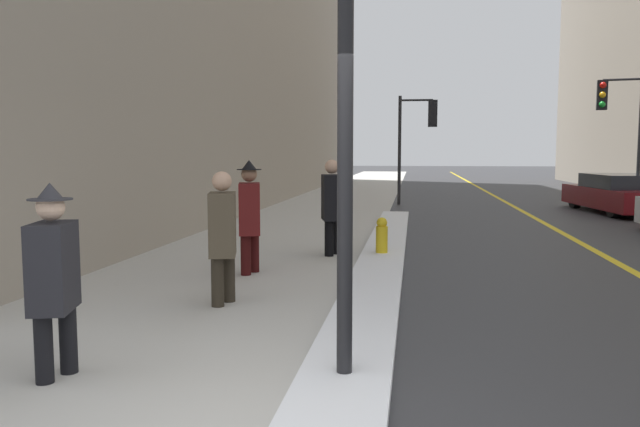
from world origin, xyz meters
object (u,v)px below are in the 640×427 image
(parked_car_maroon, at_px, (622,194))
(fire_hydrant, at_px, (382,238))
(traffic_light_far, at_px, (617,113))
(traffic_light_near, at_px, (420,126))
(pedestrian_nearside, at_px, (223,231))
(pedestrian_in_fedora, at_px, (250,212))
(pedestrian_in_glasses, at_px, (53,273))
(pedestrian_trailing, at_px, (332,203))

(parked_car_maroon, bearing_deg, fire_hydrant, 138.09)
(traffic_light_far, height_order, parked_car_maroon, traffic_light_far)
(fire_hydrant, bearing_deg, traffic_light_near, 86.44)
(traffic_light_near, relative_size, fire_hydrant, 5.28)
(pedestrian_nearside, height_order, fire_hydrant, pedestrian_nearside)
(traffic_light_near, relative_size, pedestrian_in_fedora, 2.20)
(pedestrian_nearside, height_order, pedestrian_in_fedora, pedestrian_in_fedora)
(pedestrian_in_glasses, height_order, parked_car_maroon, pedestrian_in_glasses)
(pedestrian_in_glasses, height_order, fire_hydrant, pedestrian_in_glasses)
(traffic_light_far, xyz_separation_m, fire_hydrant, (-6.60, -9.81, -2.64))
(pedestrian_nearside, bearing_deg, traffic_light_near, 156.45)
(traffic_light_far, relative_size, pedestrian_nearside, 2.63)
(fire_hydrant, bearing_deg, traffic_light_far, 56.09)
(pedestrian_nearside, distance_m, pedestrian_trailing, 3.76)
(pedestrian_in_fedora, bearing_deg, traffic_light_near, 154.41)
(pedestrian_in_glasses, distance_m, pedestrian_in_fedora, 4.39)
(parked_car_maroon, bearing_deg, traffic_light_far, -4.93)
(pedestrian_trailing, bearing_deg, fire_hydrant, 64.09)
(pedestrian_nearside, bearing_deg, pedestrian_trailing, 153.39)
(pedestrian_trailing, bearing_deg, parked_car_maroon, 125.64)
(pedestrian_in_fedora, relative_size, fire_hydrant, 2.40)
(traffic_light_near, xyz_separation_m, pedestrian_trailing, (-1.57, -11.01, -1.75))
(pedestrian_in_glasses, xyz_separation_m, parked_car_maroon, (8.85, 15.13, -0.29))
(pedestrian_in_glasses, relative_size, pedestrian_in_fedora, 0.93)
(pedestrian_nearside, relative_size, parked_car_maroon, 0.32)
(traffic_light_near, distance_m, pedestrian_nearside, 14.99)
(pedestrian_in_fedora, distance_m, parked_car_maroon, 13.68)
(pedestrian_nearside, bearing_deg, fire_hydrant, 140.10)
(traffic_light_near, bearing_deg, pedestrian_nearside, -100.39)
(traffic_light_far, bearing_deg, pedestrian_trailing, 61.21)
(pedestrian_nearside, distance_m, pedestrian_in_fedora, 1.86)
(traffic_light_near, distance_m, fire_hydrant, 11.45)
(traffic_light_near, height_order, pedestrian_in_glasses, traffic_light_near)
(traffic_light_near, distance_m, parked_car_maroon, 6.61)
(pedestrian_in_fedora, relative_size, pedestrian_trailing, 1.01)
(pedestrian_in_glasses, bearing_deg, pedestrian_in_fedora, 160.38)
(traffic_light_near, bearing_deg, pedestrian_trailing, -99.36)
(pedestrian_in_glasses, xyz_separation_m, pedestrian_trailing, (1.37, 6.20, 0.07))
(pedestrian_in_glasses, distance_m, parked_car_maroon, 17.53)
(pedestrian_in_glasses, relative_size, pedestrian_trailing, 0.93)
(pedestrian_nearside, relative_size, fire_hydrant, 2.24)
(pedestrian_in_fedora, bearing_deg, traffic_light_far, 129.23)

